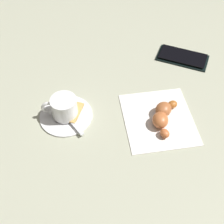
# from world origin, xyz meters

# --- Properties ---
(ground_plane) EXTENTS (1.80, 1.80, 0.00)m
(ground_plane) POSITION_xyz_m (0.00, 0.00, 0.00)
(ground_plane) COLOR #A7AA91
(saucer) EXTENTS (0.13, 0.13, 0.01)m
(saucer) POSITION_xyz_m (0.10, -0.00, 0.00)
(saucer) COLOR white
(saucer) RESTS_ON ground
(espresso_cup) EXTENTS (0.09, 0.06, 0.05)m
(espresso_cup) POSITION_xyz_m (0.10, -0.00, 0.03)
(espresso_cup) COLOR white
(espresso_cup) RESTS_ON saucer
(teaspoon) EXTENTS (0.08, 0.11, 0.01)m
(teaspoon) POSITION_xyz_m (0.10, -0.00, 0.01)
(teaspoon) COLOR silver
(teaspoon) RESTS_ON saucer
(sugar_packet) EXTENTS (0.04, 0.07, 0.01)m
(sugar_packet) POSITION_xyz_m (0.07, -0.00, 0.01)
(sugar_packet) COLOR tan
(sugar_packet) RESTS_ON saucer
(napkin) EXTENTS (0.18, 0.20, 0.00)m
(napkin) POSITION_xyz_m (-0.13, 0.02, 0.00)
(napkin) COLOR white
(napkin) RESTS_ON ground
(croissant) EXTENTS (0.08, 0.12, 0.03)m
(croissant) POSITION_xyz_m (-0.13, 0.02, 0.02)
(croissant) COLOR #A75C23
(croissant) RESTS_ON napkin
(cell_phone) EXTENTS (0.16, 0.12, 0.01)m
(cell_phone) POSITION_xyz_m (-0.23, -0.20, 0.01)
(cell_phone) COLOR black
(cell_phone) RESTS_ON ground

